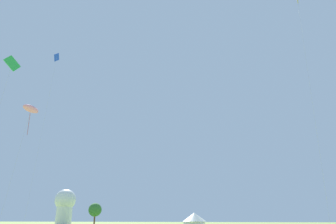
{
  "coord_description": "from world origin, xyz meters",
  "views": [
    {
      "loc": [
        7.8,
        -3.22,
        2.14
      ],
      "look_at": [
        0.0,
        32.0,
        14.08
      ],
      "focal_mm": 34.39,
      "sensor_mm": 36.0,
      "label": 1
    }
  ],
  "objects": [
    {
      "name": "kite_blue_diamond",
      "position": [
        -28.18,
        50.69,
        33.28
      ],
      "size": [
        2.44,
        2.11,
        35.28
      ],
      "color": "blue",
      "rests_on": "ground"
    },
    {
      "name": "kite_pink_parafoil",
      "position": [
        -18.72,
        32.23,
        15.9
      ],
      "size": [
        1.61,
        3.33,
        16.49
      ],
      "color": "pink",
      "rests_on": "ground"
    },
    {
      "name": "kite_green_diamond",
      "position": [
        -16.97,
        25.46,
        18.86
      ],
      "size": [
        1.47,
        2.79,
        20.22
      ],
      "color": "green",
      "rests_on": "ground"
    },
    {
      "name": "festival_tent_center",
      "position": [
        -2.16,
        67.45,
        1.8
      ],
      "size": [
        5.01,
        5.01,
        3.25
      ],
      "color": "white",
      "rests_on": "ground"
    },
    {
      "name": "observatory_dome",
      "position": [
        -45.8,
        90.9,
        6.01
      ],
      "size": [
        6.4,
        6.4,
        10.8
      ],
      "color": "white",
      "rests_on": "ground"
    },
    {
      "name": "tree_distant_left",
      "position": [
        -34.18,
        87.8,
        4.47
      ],
      "size": [
        3.82,
        3.82,
        6.41
      ],
      "color": "brown",
      "rests_on": "ground"
    }
  ]
}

